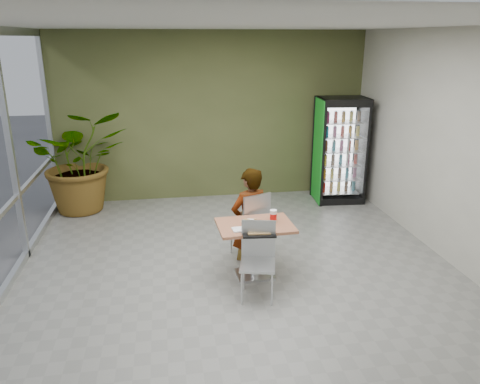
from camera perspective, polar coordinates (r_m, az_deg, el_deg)
name	(u,v)px	position (r m, az deg, el deg)	size (l,w,h in m)	color
ground	(242,279)	(6.33, 0.21, -10.54)	(7.00, 7.00, 0.00)	slate
room_envelope	(242,163)	(5.73, 0.23, 3.61)	(6.00, 7.00, 3.20)	beige
dining_table	(255,239)	(6.17, 1.83, -5.78)	(1.00, 0.72, 0.75)	#A36646
chair_far	(253,220)	(6.66, 1.58, -3.47)	(0.58, 0.58, 1.00)	#BBBEC1
chair_near	(258,253)	(5.76, 2.21, -7.46)	(0.51, 0.51, 0.94)	#BBBEC1
seated_woman	(250,223)	(6.72, 1.17, -3.83)	(0.61, 0.39, 1.64)	black
pizza_plate	(250,221)	(6.14, 1.17, -3.59)	(0.30, 0.24, 0.03)	white
soda_cup	(273,216)	(6.15, 4.08, -2.96)	(0.09, 0.09, 0.17)	white
napkin_stack	(239,230)	(5.89, -0.17, -4.61)	(0.15, 0.15, 0.02)	white
cafeteria_tray	(259,233)	(5.80, 2.30, -5.00)	(0.41, 0.30, 0.02)	black
beverage_fridge	(340,150)	(9.21, 12.10, 5.00)	(0.97, 0.77, 2.00)	black
potted_plant	(80,161)	(8.95, -18.88, 3.62)	(1.69, 1.46, 1.88)	#27632A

